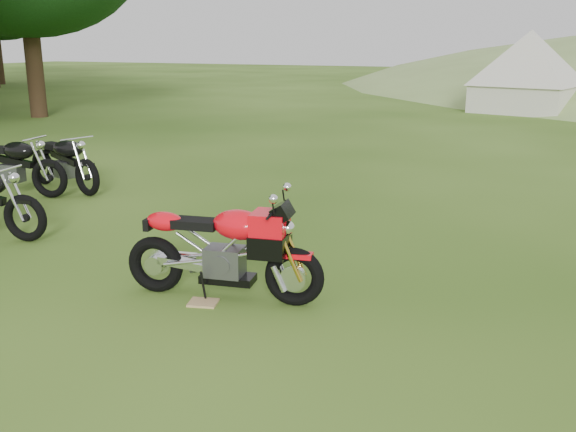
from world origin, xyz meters
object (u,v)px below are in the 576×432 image
at_px(plywood_board, 203,303).
at_px(vintage_moto_b, 10,164).
at_px(sport_motorcycle, 222,242).
at_px(vintage_moto_d, 63,161).
at_px(tent_left, 528,73).

xyz_separation_m(plywood_board, vintage_moto_b, (-5.37, 2.64, 0.53)).
xyz_separation_m(sport_motorcycle, vintage_moto_b, (-5.48, 2.42, -0.05)).
bearing_deg(plywood_board, sport_motorcycle, 63.42).
height_order(vintage_moto_d, tent_left, tent_left).
bearing_deg(vintage_moto_b, vintage_moto_d, 42.69).
bearing_deg(vintage_moto_d, sport_motorcycle, -16.23).
height_order(sport_motorcycle, plywood_board, sport_motorcycle).
bearing_deg(sport_motorcycle, tent_left, 76.27).
height_order(plywood_board, vintage_moto_d, vintage_moto_d).
bearing_deg(sport_motorcycle, vintage_moto_d, 137.73).
distance_m(sport_motorcycle, tent_left, 20.08).
relative_size(vintage_moto_b, vintage_moto_d, 1.03).
bearing_deg(vintage_moto_d, vintage_moto_b, -111.64).
relative_size(sport_motorcycle, plywood_board, 6.99).
bearing_deg(tent_left, sport_motorcycle, -80.14).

